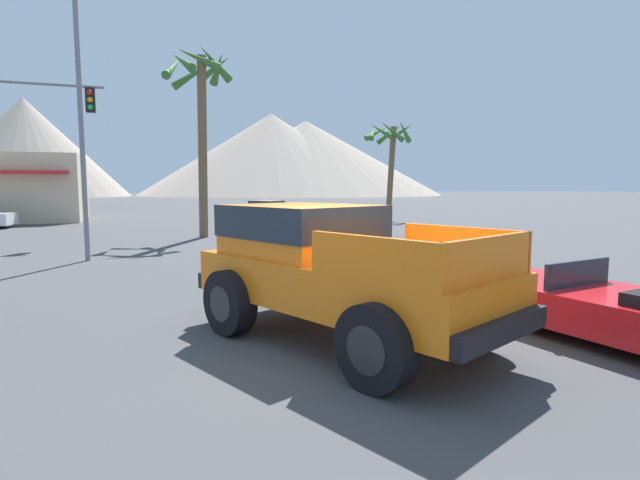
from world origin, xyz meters
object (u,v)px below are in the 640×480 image
object	(u,v)px
orange_pickup_truck	(329,263)
street_lamp_post	(79,74)
palm_tree_short	(200,96)
traffic_light_main	(29,127)
red_convertible_car	(611,309)
palm_tree_tall	(389,144)
parked_car_tan	(267,209)

from	to	relation	value
orange_pickup_truck	street_lamp_post	world-z (taller)	street_lamp_post
palm_tree_short	traffic_light_main	bearing A→B (deg)	-179.72
red_convertible_car	palm_tree_tall	size ratio (longest dim) A/B	0.77
parked_car_tan	palm_tree_tall	distance (m)	9.14
red_convertible_car	street_lamp_post	distance (m)	13.91
street_lamp_post	red_convertible_car	bearing A→B (deg)	-54.33
orange_pickup_truck	palm_tree_short	bearing A→B (deg)	66.74
red_convertible_car	parked_car_tan	xyz separation A→B (m)	(1.94, 28.03, 0.17)
parked_car_tan	palm_tree_short	world-z (taller)	palm_tree_short
traffic_light_main	red_convertible_car	bearing A→B (deg)	-58.42
street_lamp_post	palm_tree_tall	distance (m)	21.08
palm_tree_tall	palm_tree_short	size ratio (longest dim) A/B	0.81
parked_car_tan	palm_tree_tall	bearing A→B (deg)	112.03
street_lamp_post	orange_pickup_truck	bearing A→B (deg)	-66.63
parked_car_tan	traffic_light_main	xyz separation A→B (m)	(-11.83, -11.94, 3.68)
orange_pickup_truck	palm_tree_short	distance (m)	15.41
palm_tree_short	palm_tree_tall	bearing A→B (deg)	31.28
orange_pickup_truck	traffic_light_main	xyz separation A→B (m)	(-6.23, 14.65, 3.22)
traffic_light_main	palm_tree_short	world-z (taller)	palm_tree_short
parked_car_tan	palm_tree_short	size ratio (longest dim) A/B	0.61
traffic_light_main	orange_pickup_truck	bearing A→B (deg)	-66.95
red_convertible_car	traffic_light_main	world-z (taller)	traffic_light_main
traffic_light_main	street_lamp_post	world-z (taller)	street_lamp_post
red_convertible_car	street_lamp_post	bearing A→B (deg)	115.40
orange_pickup_truck	street_lamp_post	distance (m)	10.82
parked_car_tan	street_lamp_post	size ratio (longest dim) A/B	0.53
orange_pickup_truck	street_lamp_post	xyz separation A→B (m)	(-3.96, 9.16, 4.16)
orange_pickup_truck	parked_car_tan	world-z (taller)	orange_pickup_truck
red_convertible_car	parked_car_tan	bearing A→B (deg)	75.76
red_convertible_car	traffic_light_main	size ratio (longest dim) A/B	0.78
parked_car_tan	red_convertible_car	bearing A→B (deg)	49.78
red_convertible_car	palm_tree_tall	world-z (taller)	palm_tree_tall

